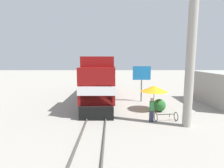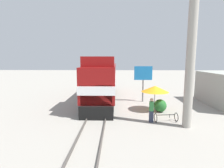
{
  "view_description": "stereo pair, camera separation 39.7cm",
  "coord_description": "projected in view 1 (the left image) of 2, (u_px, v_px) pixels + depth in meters",
  "views": [
    {
      "loc": [
        1.11,
        -14.22,
        4.64
      ],
      "look_at": [
        1.2,
        -0.48,
        2.68
      ],
      "focal_mm": 28.0,
      "sensor_mm": 36.0,
      "label": 1
    },
    {
      "loc": [
        1.51,
        -14.22,
        4.64
      ],
      "look_at": [
        1.2,
        -0.48,
        2.68
      ],
      "focal_mm": 28.0,
      "sensor_mm": 36.0,
      "label": 2
    }
  ],
  "objects": [
    {
      "name": "shrub_cluster",
      "position": [
        159.0,
        105.0,
        15.58
      ],
      "size": [
        1.12,
        1.12,
        1.12
      ],
      "primitive_type": "sphere",
      "color": "#236028",
      "rests_on": "ground_plane"
    },
    {
      "name": "rail_near",
      "position": [
        89.0,
        114.0,
        14.71
      ],
      "size": [
        0.08,
        33.22,
        0.15
      ],
      "primitive_type": "cube",
      "color": "#4C4742",
      "rests_on": "ground_plane"
    },
    {
      "name": "ground_plane",
      "position": [
        98.0,
        115.0,
        14.73
      ],
      "size": [
        120.0,
        120.0,
        0.0
      ],
      "primitive_type": "plane",
      "color": "gray"
    },
    {
      "name": "locomotive",
      "position": [
        101.0,
        81.0,
        19.88
      ],
      "size": [
        2.93,
        14.78,
        4.86
      ],
      "color": "black",
      "rests_on": "ground_plane"
    },
    {
      "name": "rail_far",
      "position": [
        106.0,
        114.0,
        14.72
      ],
      "size": [
        0.08,
        33.22,
        0.15
      ],
      "primitive_type": "cube",
      "color": "#4C4742",
      "rests_on": "ground_plane"
    },
    {
      "name": "bicycle",
      "position": [
        166.0,
        117.0,
        13.15
      ],
      "size": [
        1.7,
        0.83,
        0.67
      ],
      "rotation": [
        0.0,
        0.0,
        1.67
      ],
      "color": "black",
      "rests_on": "ground_plane"
    },
    {
      "name": "utility_pole",
      "position": [
        192.0,
        41.0,
        11.4
      ],
      "size": [
        1.8,
        0.59,
        11.56
      ],
      "color": "#9E998E",
      "rests_on": "ground_plane"
    },
    {
      "name": "vendor_umbrella",
      "position": [
        154.0,
        89.0,
        15.73
      ],
      "size": [
        2.42,
        2.42,
        2.28
      ],
      "color": "#4C4C4C",
      "rests_on": "ground_plane"
    },
    {
      "name": "person_bystander",
      "position": [
        152.0,
        109.0,
        12.91
      ],
      "size": [
        0.34,
        0.34,
        1.83
      ],
      "color": "#2D3347",
      "rests_on": "ground_plane"
    },
    {
      "name": "billboard_sign",
      "position": [
        142.0,
        75.0,
        18.95
      ],
      "size": [
        1.94,
        0.12,
        3.89
      ],
      "color": "#595959",
      "rests_on": "ground_plane"
    }
  ]
}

